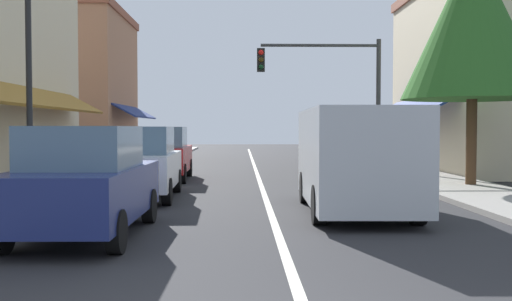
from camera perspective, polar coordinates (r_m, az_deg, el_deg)
ground_plane at (r=22.00m, az=0.14°, el=-2.34°), size 80.00×80.00×0.00m
sidewalk_left at (r=22.52m, az=-14.00°, el=-2.15°), size 2.60×56.00×0.12m
sidewalk_right at (r=22.82m, az=14.09°, el=-2.09°), size 2.60×56.00×0.12m
lane_center_stripe at (r=22.00m, az=0.14°, el=-2.33°), size 0.14×52.00×0.01m
storefront_right_block at (r=25.96m, az=21.05°, el=6.72°), size 6.24×10.20×7.70m
storefront_far_left at (r=33.18m, az=-16.88°, el=5.94°), size 6.49×8.20×7.90m
parked_car_nearest_left at (r=9.89m, az=-16.06°, el=-2.91°), size 1.83×4.12×1.77m
parked_car_second_left at (r=14.87m, az=-11.06°, el=-1.18°), size 1.87×4.14×1.77m
parked_car_third_left at (r=20.03m, az=-8.98°, el=-0.30°), size 1.84×4.13×1.77m
van_in_lane at (r=12.39m, az=9.39°, el=-0.60°), size 2.12×5.23×2.12m
traffic_signal_mast_arm at (r=23.63m, az=7.52°, el=6.62°), size 4.87×0.50×5.21m
street_lamp_left_near at (r=12.98m, az=-20.93°, el=8.71°), size 0.36×0.36×4.83m
tree_right_near at (r=18.34m, az=20.05°, el=11.47°), size 4.00×4.00×6.95m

